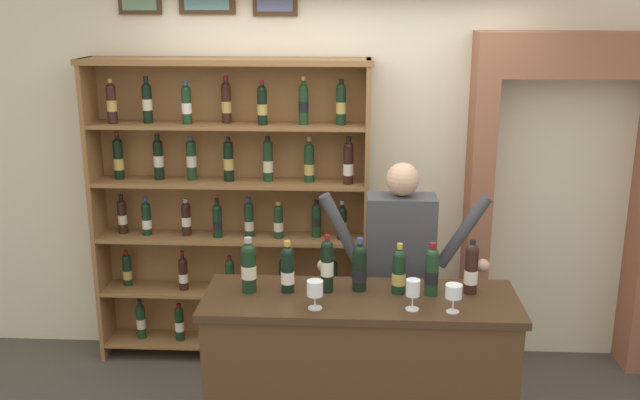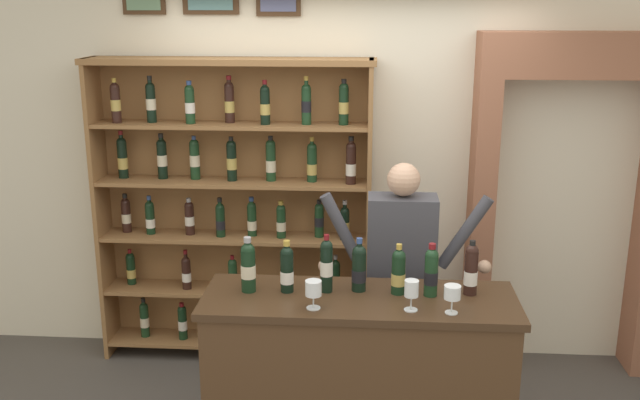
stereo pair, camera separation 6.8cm
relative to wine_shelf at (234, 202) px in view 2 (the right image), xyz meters
name	(u,v)px [view 2 (the right image)]	position (x,y,z in m)	size (l,w,h in m)	color
back_wall	(344,126)	(0.75, 0.22, 0.51)	(12.00, 0.19, 3.31)	beige
wine_shelf	(234,202)	(0.00, 0.00, 0.00)	(1.94, 0.31, 2.14)	olive
archway_doorway	(565,182)	(2.26, 0.09, 0.17)	(1.29, 0.45, 2.31)	#935B42
tasting_counter	(358,384)	(0.90, -1.28, -0.64)	(1.64, 0.55, 1.01)	#4C331E
shopkeeper	(401,265)	(1.13, -0.72, -0.16)	(1.02, 0.22, 1.60)	#2D3347
tasting_bottle_bianco	(248,266)	(0.31, -1.24, 0.01)	(0.08, 0.08, 0.30)	black
tasting_bottle_chianti	(287,269)	(0.51, -1.23, -0.01)	(0.07, 0.07, 0.28)	black
tasting_bottle_rosso	(326,265)	(0.72, -1.21, 0.01)	(0.07, 0.07, 0.32)	black
tasting_bottle_grappa	(359,268)	(0.89, -1.19, -0.01)	(0.08, 0.08, 0.29)	black
tasting_bottle_prosecco	(398,271)	(1.10, -1.21, -0.01)	(0.07, 0.07, 0.27)	black
tasting_bottle_vin_santo	(431,271)	(1.27, -1.23, 0.00)	(0.07, 0.07, 0.29)	#19381E
tasting_bottle_brunello	(471,269)	(1.47, -1.19, 0.00)	(0.07, 0.07, 0.29)	black
wine_glass_right	(452,294)	(1.35, -1.44, -0.03)	(0.08, 0.08, 0.14)	silver
wine_glass_center	(411,290)	(1.16, -1.42, -0.03)	(0.07, 0.07, 0.16)	silver
wine_glass_spare	(313,290)	(0.67, -1.44, -0.04)	(0.08, 0.08, 0.15)	silver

